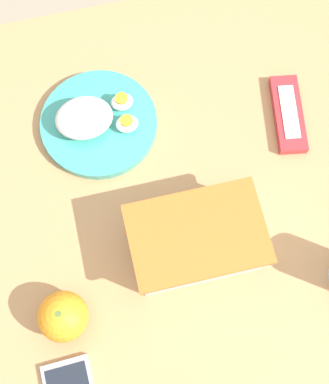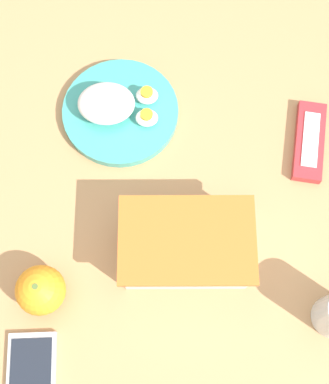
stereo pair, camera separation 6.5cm
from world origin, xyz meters
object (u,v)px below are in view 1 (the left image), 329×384
Objects in this scene: food_container at (196,241)px; rice_plate at (96,121)px; candy_bar at (288,114)px; orange_fruit at (63,316)px.

food_container is 0.29m from rice_plate.
orange_fruit is at bearing 30.39° from candy_bar.
candy_bar is at bearing -138.68° from food_container.
food_container is at bearing 114.76° from rice_plate.
rice_plate is at bearing -108.85° from orange_fruit.
food_container is at bearing 41.32° from candy_bar.
food_container is 2.67× the size of orange_fruit.
candy_bar is at bearing 170.13° from rice_plate.
orange_fruit is (0.23, 0.07, -0.00)m from food_container.
orange_fruit is 0.51× the size of candy_bar.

